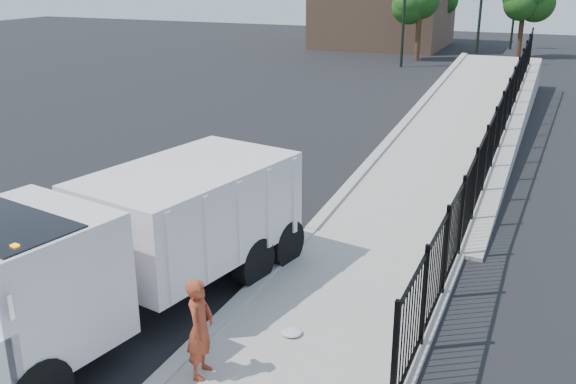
% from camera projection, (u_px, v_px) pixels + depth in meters
% --- Properties ---
extents(ground, '(120.00, 120.00, 0.00)m').
position_uv_depth(ground, '(237.00, 309.00, 12.36)').
color(ground, black).
rests_on(ground, ground).
extents(curb, '(0.30, 12.00, 0.16)m').
position_uv_depth(curb, '(181.00, 360.00, 10.59)').
color(curb, '#ADAAA3').
rests_on(curb, ground).
extents(ramp, '(3.95, 24.06, 3.19)m').
position_uv_depth(ramp, '(470.00, 133.00, 25.46)').
color(ramp, '#9E998E').
rests_on(ramp, ground).
extents(iron_fence, '(0.10, 28.00, 1.80)m').
position_uv_depth(iron_fence, '(499.00, 138.00, 21.17)').
color(iron_fence, black).
rests_on(iron_fence, ground).
extents(truck, '(3.99, 8.28, 2.72)m').
position_uv_depth(truck, '(123.00, 244.00, 11.51)').
color(truck, black).
rests_on(truck, ground).
extents(worker, '(0.50, 0.67, 1.66)m').
position_uv_depth(worker, '(200.00, 328.00, 9.91)').
color(worker, '#943920').
rests_on(worker, sidewalk).
extents(debris, '(0.37, 0.37, 0.09)m').
position_uv_depth(debris, '(292.00, 332.00, 11.26)').
color(debris, silver).
rests_on(debris, sidewalk).
extents(tree_0, '(2.70, 2.70, 5.35)m').
position_uv_depth(tree_0, '(420.00, 3.00, 43.80)').
color(tree_0, '#382314').
rests_on(tree_0, ground).
extents(tree_1, '(2.48, 2.48, 5.24)m').
position_uv_depth(tree_1, '(524.00, 1.00, 45.64)').
color(tree_1, '#382314').
rests_on(tree_1, ground).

